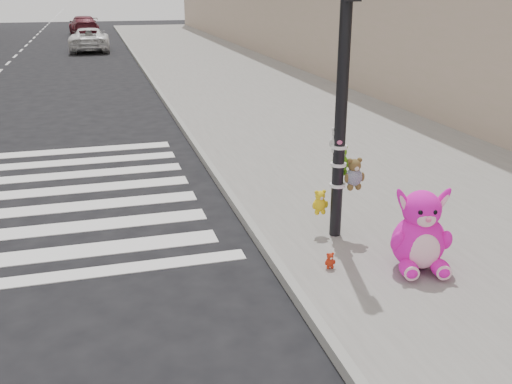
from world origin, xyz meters
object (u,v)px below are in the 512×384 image
object	(u,v)px
signal_pole	(342,125)
car_white_near	(89,39)
pink_bunny	(420,236)
red_teddy	(330,260)

from	to	relation	value
signal_pole	car_white_near	size ratio (longest dim) A/B	0.86
signal_pole	car_white_near	distance (m)	27.99
signal_pole	car_white_near	bearing A→B (deg)	96.72
pink_bunny	car_white_near	size ratio (longest dim) A/B	0.23
red_teddy	car_white_near	bearing A→B (deg)	95.61
pink_bunny	car_white_near	distance (m)	29.28
pink_bunny	red_teddy	world-z (taller)	pink_bunny
red_teddy	car_white_near	world-z (taller)	car_white_near
signal_pole	red_teddy	size ratio (longest dim) A/B	18.67
signal_pole	pink_bunny	size ratio (longest dim) A/B	3.69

